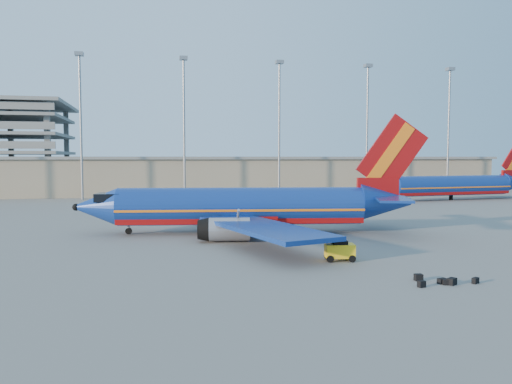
# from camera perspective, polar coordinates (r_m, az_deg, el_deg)

# --- Properties ---
(ground) EXTENTS (220.00, 220.00, 0.00)m
(ground) POSITION_cam_1_polar(r_m,az_deg,el_deg) (58.70, -0.13, -4.19)
(ground) COLOR slate
(ground) RESTS_ON ground
(terminal_building) EXTENTS (122.00, 16.00, 8.50)m
(terminal_building) POSITION_cam_1_polar(r_m,az_deg,el_deg) (117.01, -1.21, 2.02)
(terminal_building) COLOR gray
(terminal_building) RESTS_ON ground
(light_mast_row) EXTENTS (101.60, 1.60, 28.65)m
(light_mast_row) POSITION_cam_1_polar(r_m,az_deg,el_deg) (104.65, -2.69, 9.03)
(light_mast_row) COLOR gray
(light_mast_row) RESTS_ON ground
(aircraft_main) EXTENTS (38.82, 37.10, 13.19)m
(aircraft_main) POSITION_cam_1_polar(r_m,az_deg,el_deg) (54.88, -0.78, -1.80)
(aircraft_main) COLOR navy
(aircraft_main) RESTS_ON ground
(aircraft_second) EXTENTS (36.84, 14.29, 12.48)m
(aircraft_second) POSITION_cam_1_polar(r_m,az_deg,el_deg) (105.09, 21.82, 0.71)
(aircraft_second) COLOR navy
(aircraft_second) RESTS_ON ground
(baggage_tug) EXTENTS (2.54, 1.79, 1.68)m
(baggage_tug) POSITION_cam_1_polar(r_m,az_deg,el_deg) (41.07, 9.55, -6.57)
(baggage_tug) COLOR yellow
(baggage_tug) RESTS_ON ground
(luggage_pile) EXTENTS (4.59, 2.06, 0.45)m
(luggage_pile) POSITION_cam_1_polar(r_m,az_deg,el_deg) (35.63, 20.46, -9.49)
(luggage_pile) COLOR black
(luggage_pile) RESTS_ON ground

